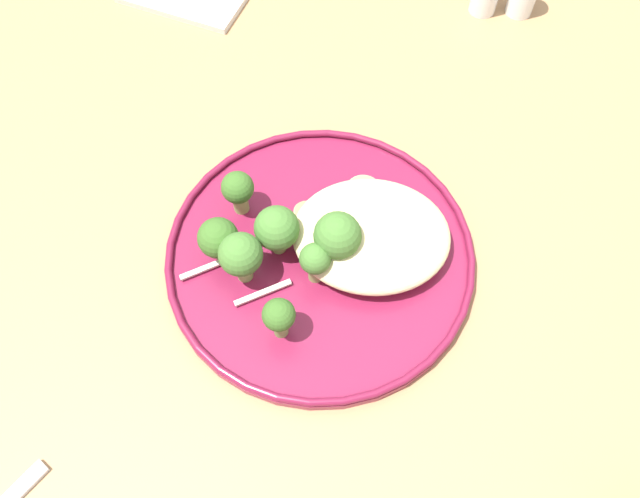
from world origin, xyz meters
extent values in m
plane|color=#2D2B28|center=(0.00, 0.00, 0.00)|extent=(6.00, 6.00, 0.00)
cube|color=#9E754C|center=(0.00, 0.00, 0.72)|extent=(1.40, 1.00, 0.04)
cube|color=olive|center=(0.64, -0.44, 0.35)|extent=(0.06, 0.06, 0.70)
cylinder|color=maroon|center=(0.04, 0.01, 0.74)|extent=(0.29, 0.29, 0.01)
torus|color=maroon|center=(0.04, 0.01, 0.75)|extent=(0.29, 0.29, 0.01)
ellipsoid|color=beige|center=(-0.01, 0.00, 0.77)|extent=(0.15, 0.12, 0.04)
cylinder|color=#DBB77A|center=(0.05, -0.02, 0.76)|extent=(0.02, 0.02, 0.01)
cylinder|color=#8E774F|center=(0.05, -0.02, 0.77)|extent=(0.02, 0.02, 0.00)
cylinder|color=beige|center=(0.01, 0.02, 0.76)|extent=(0.03, 0.03, 0.01)
cylinder|color=#988766|center=(0.01, 0.02, 0.77)|extent=(0.03, 0.03, 0.00)
cylinder|color=#E5C689|center=(0.00, -0.05, 0.76)|extent=(0.03, 0.03, 0.01)
cylinder|color=#958159|center=(0.00, -0.05, 0.77)|extent=(0.03, 0.03, 0.00)
cylinder|color=#E5C689|center=(-0.02, 0.03, 0.76)|extent=(0.02, 0.02, 0.01)
cylinder|color=#958159|center=(-0.02, 0.03, 0.77)|extent=(0.02, 0.02, 0.00)
cylinder|color=#E5C689|center=(-0.04, 0.01, 0.76)|extent=(0.03, 0.03, 0.01)
cylinder|color=#958159|center=(-0.04, 0.01, 0.77)|extent=(0.03, 0.03, 0.00)
cylinder|color=#7A994C|center=(0.13, 0.02, 0.76)|extent=(0.02, 0.02, 0.02)
sphere|color=#386023|center=(0.13, 0.02, 0.78)|extent=(0.04, 0.04, 0.04)
cylinder|color=#7A994C|center=(0.07, 0.09, 0.76)|extent=(0.01, 0.01, 0.03)
sphere|color=#386023|center=(0.07, 0.09, 0.79)|extent=(0.03, 0.03, 0.03)
cylinder|color=#89A356|center=(0.04, 0.04, 0.76)|extent=(0.02, 0.02, 0.03)
sphere|color=#42702D|center=(0.04, 0.04, 0.79)|extent=(0.03, 0.03, 0.03)
cylinder|color=#89A356|center=(0.02, 0.02, 0.76)|extent=(0.02, 0.02, 0.03)
sphere|color=#42702D|center=(0.02, 0.02, 0.79)|extent=(0.04, 0.04, 0.04)
cylinder|color=#89A356|center=(0.12, -0.03, 0.76)|extent=(0.02, 0.02, 0.02)
sphere|color=#386023|center=(0.12, -0.03, 0.79)|extent=(0.03, 0.03, 0.03)
cylinder|color=#89A356|center=(0.11, 0.04, 0.76)|extent=(0.02, 0.02, 0.03)
sphere|color=#42702D|center=(0.11, 0.04, 0.79)|extent=(0.04, 0.04, 0.04)
cylinder|color=#7A994C|center=(0.08, 0.01, 0.76)|extent=(0.02, 0.02, 0.02)
sphere|color=#42702D|center=(0.08, 0.01, 0.79)|extent=(0.04, 0.04, 0.04)
cube|color=silver|center=(0.09, 0.06, 0.75)|extent=(0.05, 0.03, 0.00)
cube|color=silver|center=(0.14, 0.04, 0.75)|extent=(0.04, 0.03, 0.00)
cube|color=silver|center=(0.10, 0.00, 0.75)|extent=(0.01, 0.04, 0.00)
camera|label=1|loc=(0.02, 0.29, 1.27)|focal=35.30mm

